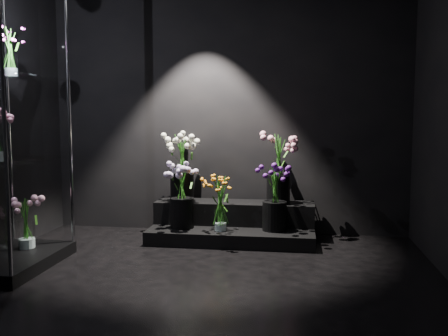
# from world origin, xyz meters

# --- Properties ---
(floor) EXTENTS (4.00, 4.00, 0.00)m
(floor) POSITION_xyz_m (0.00, 0.00, 0.00)
(floor) COLOR black
(floor) RESTS_ON ground
(wall_back) EXTENTS (4.00, 0.00, 4.00)m
(wall_back) POSITION_xyz_m (0.00, 2.00, 1.40)
(wall_back) COLOR black
(wall_back) RESTS_ON floor
(wall_front) EXTENTS (4.00, 0.00, 4.00)m
(wall_front) POSITION_xyz_m (0.00, -2.00, 1.40)
(wall_front) COLOR black
(wall_front) RESTS_ON floor
(display_riser) EXTENTS (1.72, 0.76, 0.38)m
(display_riser) POSITION_xyz_m (0.12, 1.66, 0.16)
(display_riser) COLOR black
(display_riser) RESTS_ON floor
(display_case) EXTENTS (0.66, 1.10, 2.42)m
(display_case) POSITION_xyz_m (-1.65, 0.36, 1.21)
(display_case) COLOR black
(display_case) RESTS_ON floor
(bouquet_orange_bells) EXTENTS (0.26, 0.26, 0.56)m
(bouquet_orange_bells) POSITION_xyz_m (0.02, 1.38, 0.43)
(bouquet_orange_bells) COLOR white
(bouquet_orange_bells) RESTS_ON display_riser
(bouquet_lilac) EXTENTS (0.43, 0.43, 0.69)m
(bouquet_lilac) POSITION_xyz_m (-0.40, 1.47, 0.54)
(bouquet_lilac) COLOR black
(bouquet_lilac) RESTS_ON display_riser
(bouquet_purple) EXTENTS (0.38, 0.38, 0.67)m
(bouquet_purple) POSITION_xyz_m (0.57, 1.49, 0.50)
(bouquet_purple) COLOR black
(bouquet_purple) RESTS_ON display_riser
(bouquet_cream_roses) EXTENTS (0.46, 0.46, 0.73)m
(bouquet_cream_roses) POSITION_xyz_m (-0.46, 1.73, 0.81)
(bouquet_cream_roses) COLOR black
(bouquet_cream_roses) RESTS_ON display_riser
(bouquet_pink_roses) EXTENTS (0.40, 0.40, 0.74)m
(bouquet_pink_roses) POSITION_xyz_m (0.59, 1.74, 0.80)
(bouquet_pink_roses) COLOR black
(bouquet_pink_roses) RESTS_ON display_riser
(bouquet_case_magenta) EXTENTS (0.25, 0.25, 0.42)m
(bouquet_case_magenta) POSITION_xyz_m (-1.69, 0.53, 1.87)
(bouquet_case_magenta) COLOR white
(bouquet_case_magenta) RESTS_ON display_case
(bouquet_case_base_pink) EXTENTS (0.40, 0.40, 0.50)m
(bouquet_case_base_pink) POSITION_xyz_m (-1.65, 0.58, 0.38)
(bouquet_case_base_pink) COLOR white
(bouquet_case_base_pink) RESTS_ON display_case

